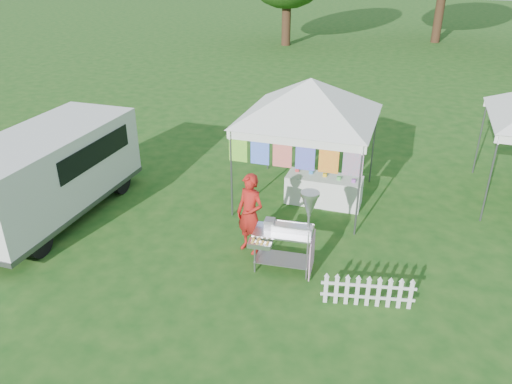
% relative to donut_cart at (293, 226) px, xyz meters
% --- Properties ---
extents(ground, '(120.00, 120.00, 0.00)m').
position_rel_donut_cart_xyz_m(ground, '(-0.45, -0.35, -1.00)').
color(ground, '#174A15').
rests_on(ground, ground).
extents(canopy_main, '(4.24, 4.24, 3.45)m').
position_rel_donut_cart_xyz_m(canopy_main, '(-0.45, 3.14, 1.99)').
color(canopy_main, '#59595E').
rests_on(canopy_main, ground).
extents(donut_cart, '(1.21, 0.92, 1.70)m').
position_rel_donut_cart_xyz_m(donut_cart, '(0.00, 0.00, 0.00)').
color(donut_cart, gray).
rests_on(donut_cart, ground).
extents(vendor, '(0.72, 0.60, 1.70)m').
position_rel_donut_cart_xyz_m(vendor, '(-0.99, 0.43, -0.15)').
color(vendor, '#A01813').
rests_on(vendor, ground).
extents(cargo_van, '(1.93, 4.80, 1.99)m').
position_rel_donut_cart_xyz_m(cargo_van, '(-5.80, 0.56, 0.07)').
color(cargo_van, silver).
rests_on(cargo_van, ground).
extents(picket_fence, '(1.59, 0.34, 0.56)m').
position_rel_donut_cart_xyz_m(picket_fence, '(1.51, -0.62, -0.71)').
color(picket_fence, silver).
rests_on(picket_fence, ground).
extents(display_table, '(1.80, 0.70, 0.70)m').
position_rel_donut_cart_xyz_m(display_table, '(0.03, 2.99, -0.65)').
color(display_table, white).
rests_on(display_table, ground).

